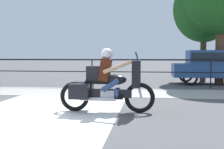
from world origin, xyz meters
TOP-DOWN VIEW (x-y plane):
  - ground_plane at (0.00, 0.00)m, footprint 120.00×120.00m
  - sidewalk_band at (0.00, 3.40)m, footprint 44.00×2.40m
  - crosswalk_band at (-0.10, -0.20)m, footprint 3.71×6.00m
  - fence_railing at (0.00, 5.16)m, footprint 36.00×0.05m
  - motorcycle at (1.43, -0.22)m, footprint 2.38×0.76m
  - parked_car at (5.55, 7.07)m, footprint 3.91×1.69m
  - tree_behind_sign at (5.39, 8.40)m, footprint 3.22×3.22m

SIDE VIEW (x-z plane):
  - ground_plane at x=0.00m, z-range 0.00..0.00m
  - crosswalk_band at x=-0.10m, z-range 0.00..0.01m
  - sidewalk_band at x=0.00m, z-range 0.00..0.01m
  - motorcycle at x=1.43m, z-range -0.09..1.50m
  - parked_car at x=5.55m, z-range 0.11..1.76m
  - fence_railing at x=0.00m, z-range 0.36..1.60m
  - tree_behind_sign at x=5.39m, z-range 1.03..6.67m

